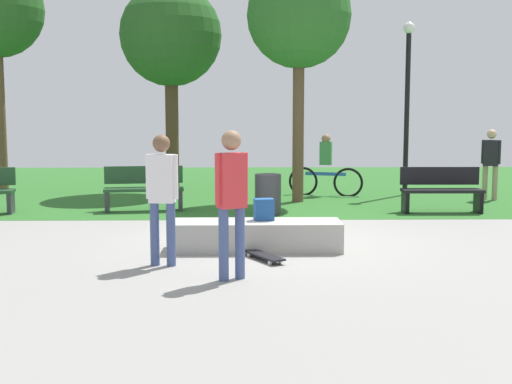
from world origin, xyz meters
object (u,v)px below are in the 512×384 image
at_px(skateboard_by_ledge, 264,255).
at_px(cyclist_on_bicycle, 326,170).
at_px(park_bench_near_lamppost, 441,189).
at_px(park_bench_near_path, 144,187).
at_px(tree_tall_oak, 171,37).
at_px(trash_bin, 268,194).
at_px(pedestrian_with_backpack, 491,158).
at_px(lamp_post, 407,91).
at_px(backpack_on_ledge, 264,209).
at_px(skater_watching, 162,189).
at_px(skater_performing_trick, 232,192).
at_px(tree_slender_maple, 299,18).
at_px(concrete_ledge, 257,235).

xyz_separation_m(skateboard_by_ledge, cyclist_on_bicycle, (1.71, 7.12, 0.57)).
height_order(park_bench_near_lamppost, park_bench_near_path, same).
bearing_deg(tree_tall_oak, cyclist_on_bicycle, -11.18).
height_order(trash_bin, pedestrian_with_backpack, pedestrian_with_backpack).
distance_m(lamp_post, pedestrian_with_backpack, 2.51).
bearing_deg(backpack_on_ledge, skater_watching, 29.14).
relative_size(skater_performing_trick, park_bench_near_path, 1.09).
distance_m(skater_performing_trick, tree_tall_oak, 9.50).
relative_size(tree_slender_maple, trash_bin, 6.57).
xyz_separation_m(skater_watching, tree_slender_maple, (2.28, 6.30, 3.06)).
height_order(skater_watching, lamp_post, lamp_post).
relative_size(park_bench_near_lamppost, tree_tall_oak, 0.31).
xyz_separation_m(concrete_ledge, park_bench_near_path, (-2.24, 3.98, 0.27)).
height_order(concrete_ledge, tree_tall_oak, tree_tall_oak).
bearing_deg(skater_watching, skateboard_by_ledge, 12.38).
bearing_deg(park_bench_near_lamppost, trash_bin, -176.52).
bearing_deg(trash_bin, backpack_on_ledge, -93.11).
xyz_separation_m(concrete_ledge, trash_bin, (0.29, 3.42, 0.19)).
xyz_separation_m(concrete_ledge, skater_performing_trick, (-0.33, -1.75, 0.85)).
distance_m(skateboard_by_ledge, tree_tall_oak, 8.98).
relative_size(trash_bin, cyclist_on_bicycle, 0.45).
height_order(tree_tall_oak, trash_bin, tree_tall_oak).
distance_m(backpack_on_ledge, park_bench_near_lamppost, 5.11).
bearing_deg(trash_bin, tree_slender_maple, 68.58).
distance_m(concrete_ledge, tree_slender_maple, 6.65).
xyz_separation_m(park_bench_near_path, lamp_post, (5.99, 2.51, 2.04)).
bearing_deg(skater_watching, park_bench_near_path, 101.21).
xyz_separation_m(skater_performing_trick, pedestrian_with_backpack, (5.83, 7.32, -0.09)).
xyz_separation_m(park_bench_near_lamppost, lamp_post, (-0.04, 2.86, 2.04)).
bearing_deg(concrete_ledge, trash_bin, 85.19).
xyz_separation_m(park_bench_near_path, tree_slender_maple, (3.27, 1.34, 3.59)).
bearing_deg(tree_slender_maple, concrete_ledge, -100.98).
relative_size(concrete_ledge, tree_slender_maple, 0.47).
distance_m(concrete_ledge, backpack_on_ledge, 0.40).
relative_size(backpack_on_ledge, cyclist_on_bicycle, 0.18).
height_order(skateboard_by_ledge, pedestrian_with_backpack, pedestrian_with_backpack).
height_order(park_bench_near_path, lamp_post, lamp_post).
bearing_deg(backpack_on_ledge, park_bench_near_path, -68.16).
height_order(concrete_ledge, lamp_post, lamp_post).
relative_size(tree_tall_oak, lamp_post, 1.24).
relative_size(skater_performing_trick, tree_slender_maple, 0.34).
bearing_deg(park_bench_near_lamppost, lamp_post, 90.80).
height_order(concrete_ledge, park_bench_near_path, park_bench_near_path).
distance_m(tree_slender_maple, pedestrian_with_backpack, 5.44).
bearing_deg(cyclist_on_bicycle, trash_bin, -116.60).
bearing_deg(backpack_on_ledge, pedestrian_with_backpack, -143.73).
distance_m(backpack_on_ledge, park_bench_near_path, 4.55).
distance_m(skateboard_by_ledge, cyclist_on_bicycle, 7.34).
height_order(concrete_ledge, skateboard_by_ledge, concrete_ledge).
relative_size(tree_slender_maple, pedestrian_with_backpack, 3.24).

